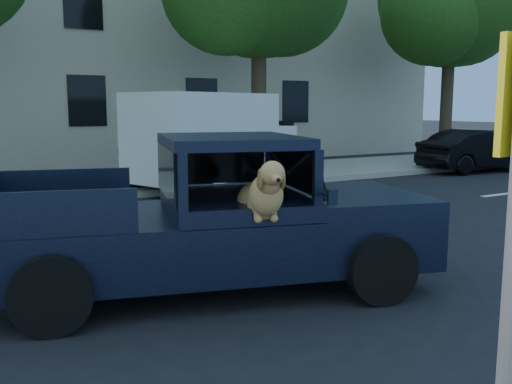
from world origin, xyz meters
TOP-DOWN VIEW (x-y plane):
  - ground at (0.00, 0.00)m, footprint 120.00×120.00m
  - far_sidewalk at (0.00, 9.20)m, footprint 60.00×4.00m
  - lane_stripes at (2.00, 3.40)m, footprint 21.60×0.14m
  - street_tree_right at (13.03, 9.62)m, footprint 6.00×5.20m
  - building_main at (3.00, 16.50)m, footprint 26.00×6.00m
  - pickup_truck at (-1.08, 0.67)m, footprint 5.12×3.13m
  - mail_truck at (2.41, 7.54)m, footprint 4.66×3.29m
  - parked_sedan at (11.36, 6.79)m, footprint 1.78×4.12m

SIDE VIEW (x-z plane):
  - ground at x=0.00m, z-range 0.00..0.00m
  - lane_stripes at x=2.00m, z-range 0.00..0.01m
  - far_sidewalk at x=0.00m, z-range 0.00..0.15m
  - pickup_truck at x=-1.08m, z-range -0.28..1.44m
  - parked_sedan at x=11.36m, z-range 0.00..1.32m
  - mail_truck at x=2.41m, z-range -0.15..2.19m
  - building_main at x=3.00m, z-range 0.00..9.00m
  - street_tree_right at x=13.03m, z-range 1.41..10.01m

